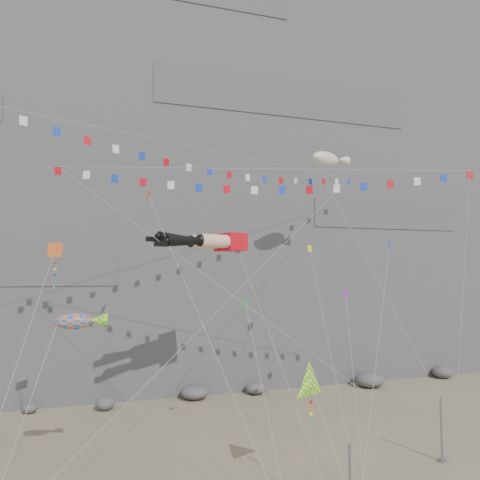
% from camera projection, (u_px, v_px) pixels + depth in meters
% --- Properties ---
extents(ground, '(120.00, 120.00, 0.00)m').
position_uv_depth(ground, '(258.00, 476.00, 26.99)').
color(ground, gray).
rests_on(ground, ground).
extents(cliff, '(80.00, 28.00, 50.00)m').
position_uv_depth(cliff, '(171.00, 167.00, 59.05)').
color(cliff, slate).
rests_on(cliff, ground).
extents(talus_boulders, '(60.00, 3.00, 1.20)m').
position_uv_depth(talus_boulders, '(195.00, 393.00, 43.18)').
color(talus_boulders, '#5D5E62').
rests_on(talus_boulders, ground).
extents(anchor_pole_right, '(0.12, 0.12, 3.89)m').
position_uv_depth(anchor_pole_right, '(441.00, 430.00, 29.10)').
color(anchor_pole_right, slate).
rests_on(anchor_pole_right, ground).
extents(legs_kite, '(7.41, 16.31, 20.41)m').
position_uv_depth(legs_kite, '(208.00, 241.00, 33.24)').
color(legs_kite, red).
rests_on(legs_kite, ground).
extents(flag_banner_upper, '(30.25, 19.27, 28.42)m').
position_uv_depth(flag_banner_upper, '(220.00, 152.00, 36.39)').
color(flag_banner_upper, red).
rests_on(flag_banner_upper, ground).
extents(flag_banner_lower, '(27.13, 8.33, 22.00)m').
position_uv_depth(flag_banner_lower, '(268.00, 169.00, 31.70)').
color(flag_banner_lower, red).
rests_on(flag_banner_lower, ground).
extents(harlequin_kite, '(4.09, 8.70, 15.52)m').
position_uv_depth(harlequin_kite, '(55.00, 251.00, 28.79)').
color(harlequin_kite, red).
rests_on(harlequin_kite, ground).
extents(fish_windsock, '(5.16, 6.10, 11.15)m').
position_uv_depth(fish_windsock, '(74.00, 322.00, 25.15)').
color(fish_windsock, orange).
rests_on(fish_windsock, ground).
extents(delta_kite, '(2.37, 6.36, 8.06)m').
position_uv_depth(delta_kite, '(311.00, 385.00, 24.91)').
color(delta_kite, '#FFF70D').
rests_on(delta_kite, ground).
extents(blimp_windsock, '(6.27, 12.45, 24.57)m').
position_uv_depth(blimp_windsock, '(326.00, 159.00, 40.78)').
color(blimp_windsock, beige).
rests_on(blimp_windsock, ground).
extents(small_kite_a, '(5.52, 14.66, 22.72)m').
position_uv_depth(small_kite_a, '(150.00, 199.00, 33.15)').
color(small_kite_a, orange).
rests_on(small_kite_a, ground).
extents(small_kite_b, '(5.56, 10.74, 15.17)m').
position_uv_depth(small_kite_b, '(346.00, 297.00, 34.18)').
color(small_kite_b, purple).
rests_on(small_kite_b, ground).
extents(small_kite_c, '(1.90, 11.00, 14.21)m').
position_uv_depth(small_kite_c, '(246.00, 307.00, 30.44)').
color(small_kite_c, green).
rests_on(small_kite_c, ground).
extents(small_kite_d, '(6.32, 17.45, 22.35)m').
position_uv_depth(small_kite_d, '(310.00, 251.00, 38.65)').
color(small_kite_d, yellow).
rests_on(small_kite_d, ground).
extents(small_kite_e, '(8.55, 8.75, 17.76)m').
position_uv_depth(small_kite_e, '(389.00, 248.00, 34.15)').
color(small_kite_e, '#1537BD').
rests_on(small_kite_e, ground).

